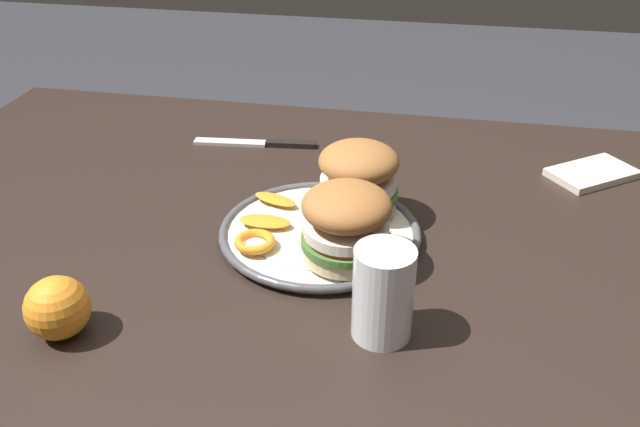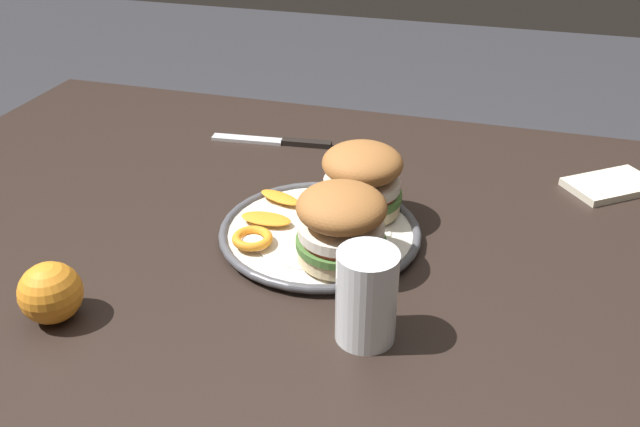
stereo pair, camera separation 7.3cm
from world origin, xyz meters
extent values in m
cube|color=black|center=(0.00, 0.00, 0.70)|extent=(1.43, 1.02, 0.03)
cube|color=black|center=(-0.65, 0.45, 0.34)|extent=(0.06, 0.06, 0.68)
cylinder|color=silver|center=(0.02, 0.03, 0.72)|extent=(0.26, 0.26, 0.01)
torus|color=#4C4C51|center=(0.02, 0.03, 0.72)|extent=(0.28, 0.28, 0.01)
cylinder|color=silver|center=(0.02, 0.03, 0.73)|extent=(0.20, 0.20, 0.00)
cylinder|color=beige|center=(0.06, 0.09, 0.74)|extent=(0.11, 0.11, 0.02)
cylinder|color=#477033|center=(0.06, 0.09, 0.75)|extent=(0.12, 0.12, 0.01)
cylinder|color=#BC3828|center=(0.06, 0.09, 0.76)|extent=(0.10, 0.10, 0.01)
cylinder|color=silver|center=(0.06, 0.09, 0.77)|extent=(0.11, 0.11, 0.01)
ellipsoid|color=#A36633|center=(0.06, 0.09, 0.80)|extent=(0.12, 0.12, 0.05)
cylinder|color=beige|center=(0.06, -0.04, 0.74)|extent=(0.11, 0.11, 0.02)
cylinder|color=#477033|center=(0.06, -0.04, 0.75)|extent=(0.12, 0.12, 0.01)
cylinder|color=#BC3828|center=(0.06, -0.04, 0.76)|extent=(0.10, 0.10, 0.01)
cylinder|color=silver|center=(0.06, -0.04, 0.77)|extent=(0.11, 0.11, 0.01)
ellipsoid|color=#A36633|center=(0.06, -0.04, 0.80)|extent=(0.12, 0.12, 0.05)
torus|color=orange|center=(-0.06, -0.03, 0.74)|extent=(0.07, 0.07, 0.01)
cylinder|color=#F4E5C6|center=(-0.06, -0.03, 0.73)|extent=(0.03, 0.03, 0.00)
ellipsoid|color=orange|center=(-0.06, 0.09, 0.73)|extent=(0.07, 0.05, 0.01)
ellipsoid|color=orange|center=(-0.06, 0.02, 0.73)|extent=(0.07, 0.04, 0.01)
cylinder|color=white|center=(0.12, -0.16, 0.77)|extent=(0.07, 0.07, 0.11)
cylinder|color=#5B2D19|center=(0.12, -0.16, 0.75)|extent=(0.06, 0.06, 0.08)
sphere|color=orange|center=(-0.23, -0.23, 0.75)|extent=(0.07, 0.07, 0.07)
cube|color=silver|center=(-0.20, 0.31, 0.72)|extent=(0.13, 0.03, 0.01)
cube|color=black|center=(-0.09, 0.32, 0.72)|extent=(0.09, 0.03, 0.01)
cube|color=beige|center=(0.42, 0.30, 0.72)|extent=(0.16, 0.15, 0.01)
camera|label=1|loc=(0.17, -0.75, 1.22)|focal=37.76mm
camera|label=2|loc=(0.24, -0.73, 1.22)|focal=37.76mm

